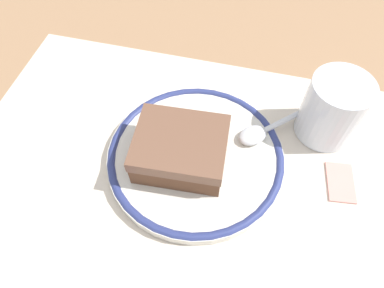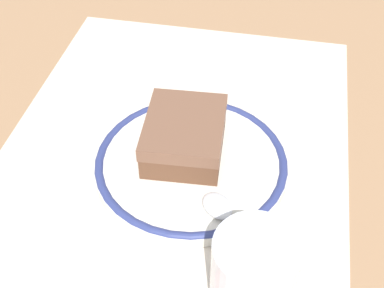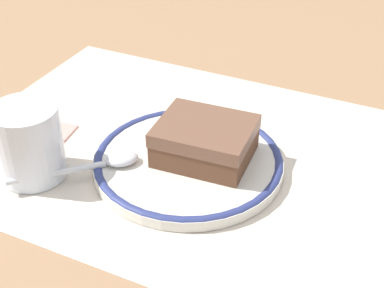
{
  "view_description": "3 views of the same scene",
  "coord_description": "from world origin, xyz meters",
  "px_view_note": "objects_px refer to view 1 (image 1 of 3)",
  "views": [
    {
      "loc": [
        -0.05,
        0.18,
        0.36
      ],
      "look_at": [
        0.0,
        -0.02,
        0.03
      ],
      "focal_mm": 32.42,
      "sensor_mm": 36.0,
      "label": 1
    },
    {
      "loc": [
        -0.38,
        -0.1,
        0.42
      ],
      "look_at": [
        0.0,
        -0.02,
        0.03
      ],
      "focal_mm": 49.32,
      "sensor_mm": 36.0,
      "label": 2
    },
    {
      "loc": [
        0.21,
        -0.47,
        0.37
      ],
      "look_at": [
        0.0,
        -0.02,
        0.03
      ],
      "focal_mm": 52.72,
      "sensor_mm": 36.0,
      "label": 3
    }
  ],
  "objects_px": {
    "plate": "(192,155)",
    "sugar_packet": "(341,181)",
    "cup": "(331,112)",
    "cake_slice": "(181,149)",
    "spoon": "(267,129)"
  },
  "relations": [
    {
      "from": "sugar_packet",
      "to": "cup",
      "type": "bearing_deg",
      "value": -71.55
    },
    {
      "from": "spoon",
      "to": "sugar_packet",
      "type": "distance_m",
      "value": 0.1
    },
    {
      "from": "cake_slice",
      "to": "sugar_packet",
      "type": "bearing_deg",
      "value": -173.73
    },
    {
      "from": "cake_slice",
      "to": "cup",
      "type": "relative_size",
      "value": 1.29
    },
    {
      "from": "cup",
      "to": "sugar_packet",
      "type": "height_order",
      "value": "cup"
    },
    {
      "from": "sugar_packet",
      "to": "plate",
      "type": "bearing_deg",
      "value": 3.3
    },
    {
      "from": "cake_slice",
      "to": "spoon",
      "type": "relative_size",
      "value": 0.95
    },
    {
      "from": "plate",
      "to": "cup",
      "type": "xyz_separation_m",
      "value": [
        -0.15,
        -0.08,
        0.03
      ]
    },
    {
      "from": "spoon",
      "to": "cup",
      "type": "distance_m",
      "value": 0.08
    },
    {
      "from": "cup",
      "to": "sugar_packet",
      "type": "xyz_separation_m",
      "value": [
        -0.02,
        0.07,
        -0.03
      ]
    },
    {
      "from": "cup",
      "to": "sugar_packet",
      "type": "distance_m",
      "value": 0.08
    },
    {
      "from": "plate",
      "to": "cup",
      "type": "relative_size",
      "value": 2.54
    },
    {
      "from": "plate",
      "to": "sugar_packet",
      "type": "bearing_deg",
      "value": -176.7
    },
    {
      "from": "spoon",
      "to": "cup",
      "type": "xyz_separation_m",
      "value": [
        -0.07,
        -0.03,
        0.02
      ]
    },
    {
      "from": "spoon",
      "to": "sugar_packet",
      "type": "bearing_deg",
      "value": 155.33
    }
  ]
}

